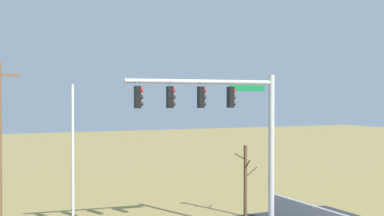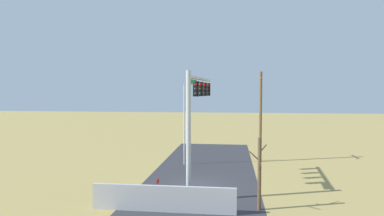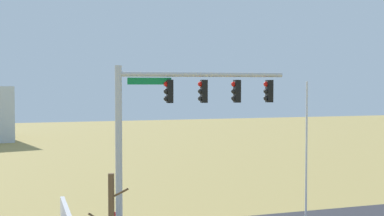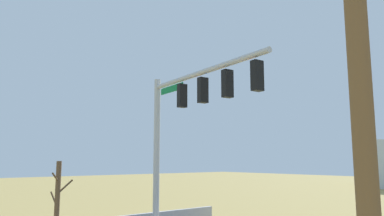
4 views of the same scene
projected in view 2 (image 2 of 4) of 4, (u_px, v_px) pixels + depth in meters
The scene contains 9 objects.
ground_plane at pixel (199, 186), 22.46m from camera, with size 160.00×160.00×0.00m, color #9E894C.
road_surface at pixel (204, 172), 26.43m from camera, with size 28.00×8.00×0.01m, color #2D2D33.
sidewalk_corner at pixel (186, 207), 18.34m from camera, with size 6.00×6.00×0.01m, color #B7B5AD.
retaining_fence at pixel (163, 199), 17.56m from camera, with size 0.20×7.74×1.41m, color #A8A8AD.
signal_mast at pixel (196, 106), 21.19m from camera, with size 7.12×0.98×7.61m.
flagpole at pixel (184, 125), 28.93m from camera, with size 0.10×0.10×7.01m, color silver.
utility_pole at pixel (261, 115), 30.11m from camera, with size 1.90×0.26×8.20m.
bare_tree at pixel (259, 173), 17.79m from camera, with size 1.27×1.02×3.93m.
open_sign at pixel (158, 184), 19.72m from camera, with size 0.56×0.04×1.22m.
Camera 2 is at (22.08, 2.20, 6.37)m, focal length 31.01 mm.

